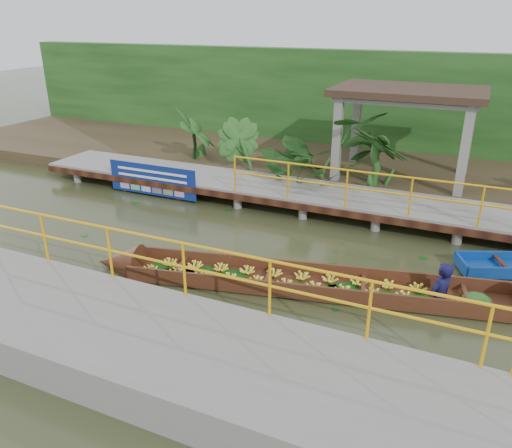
% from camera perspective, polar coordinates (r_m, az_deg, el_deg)
% --- Properties ---
extents(ground, '(80.00, 80.00, 0.00)m').
position_cam_1_polar(ground, '(11.94, -3.48, -3.07)').
color(ground, '#2E3219').
rests_on(ground, ground).
extents(land_strip, '(30.00, 8.00, 0.45)m').
position_cam_1_polar(land_strip, '(18.41, 7.36, 6.92)').
color(land_strip, '#332619').
rests_on(land_strip, ground).
extents(far_dock, '(16.00, 2.06, 1.66)m').
position_cam_1_polar(far_dock, '(14.65, 2.73, 3.95)').
color(far_dock, slate).
rests_on(far_dock, ground).
extents(near_dock, '(18.00, 2.40, 1.73)m').
position_cam_1_polar(near_dock, '(8.27, -10.97, -14.02)').
color(near_dock, slate).
rests_on(near_dock, ground).
extents(pavilion, '(4.40, 3.00, 3.00)m').
position_cam_1_polar(pavilion, '(16.10, 17.03, 13.32)').
color(pavilion, slate).
rests_on(pavilion, ground).
extents(foliage_backdrop, '(30.00, 0.80, 4.00)m').
position_cam_1_polar(foliage_backdrop, '(20.39, 9.76, 13.44)').
color(foliage_backdrop, '#183D13').
rests_on(foliage_backdrop, ground).
extents(vendor_boat, '(9.60, 2.91, 1.97)m').
position_cam_1_polar(vendor_boat, '(10.27, 8.15, -6.57)').
color(vendor_boat, '#3A1F0F').
rests_on(vendor_boat, ground).
extents(blue_banner, '(3.06, 0.04, 0.96)m').
position_cam_1_polar(blue_banner, '(15.59, -11.78, 4.96)').
color(blue_banner, navy).
rests_on(blue_banner, ground).
extents(tropical_plants, '(14.50, 1.50, 1.88)m').
position_cam_1_polar(tropical_plants, '(15.53, 13.14, 7.99)').
color(tropical_plants, '#183D13').
rests_on(tropical_plants, ground).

